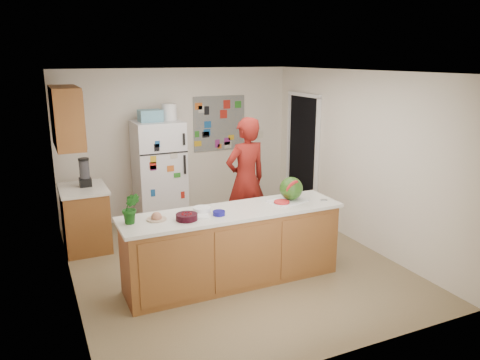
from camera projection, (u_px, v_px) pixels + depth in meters
name	position (u px, v px, depth m)	size (l,w,h in m)	color
floor	(232.00, 263.00, 6.27)	(4.00, 4.50, 0.02)	brown
wall_back	(178.00, 143.00, 7.93)	(4.00, 0.02, 2.50)	beige
wall_left	(64.00, 190.00, 5.14)	(0.02, 4.50, 2.50)	beige
wall_right	(359.00, 158.00, 6.76)	(0.02, 4.50, 2.50)	beige
ceiling	(231.00, 71.00, 5.63)	(4.00, 4.50, 0.02)	white
doorway	(303.00, 156.00, 8.08)	(0.03, 0.85, 2.04)	black
peninsula_base	(233.00, 248.00, 5.63)	(2.60, 0.62, 0.88)	brown
peninsula_top	(233.00, 212.00, 5.52)	(2.68, 0.70, 0.04)	silver
side_counter_base	(85.00, 219.00, 6.66)	(0.60, 0.80, 0.86)	brown
side_counter_top	(83.00, 189.00, 6.55)	(0.64, 0.84, 0.04)	silver
upper_cabinets	(66.00, 117.00, 6.19)	(0.35, 1.00, 0.80)	brown
refrigerator	(159.00, 174.00, 7.52)	(0.75, 0.70, 1.70)	silver
fridge_top_bin	(150.00, 116.00, 7.24)	(0.35, 0.28, 0.18)	#5999B2
photo_collage	(219.00, 123.00, 8.14)	(0.95, 0.01, 0.95)	slate
person	(246.00, 180.00, 6.86)	(0.67, 0.44, 1.85)	maroon
blender_appliance	(85.00, 173.00, 6.56)	(0.14, 0.14, 0.38)	black
cutting_board	(287.00, 201.00, 5.85)	(0.45, 0.33, 0.01)	white
watermelon	(291.00, 188.00, 5.85)	(0.29, 0.29, 0.29)	#1D500D
watermelon_slice	(282.00, 202.00, 5.75)	(0.19, 0.19, 0.02)	red
cherry_bowl	(187.00, 217.00, 5.18)	(0.24, 0.24, 0.07)	black
white_bowl	(202.00, 210.00, 5.44)	(0.21, 0.21, 0.06)	silver
cobalt_bowl	(219.00, 213.00, 5.34)	(0.14, 0.14, 0.05)	navy
plate	(157.00, 219.00, 5.19)	(0.22, 0.22, 0.02)	beige
paper_towel	(201.00, 216.00, 5.28)	(0.18, 0.16, 0.02)	silver
keys	(324.00, 200.00, 5.89)	(0.08, 0.04, 0.01)	gray
potted_plant	(131.00, 208.00, 5.04)	(0.19, 0.15, 0.35)	#1B480F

